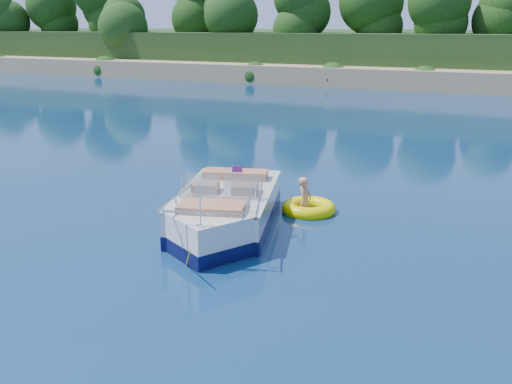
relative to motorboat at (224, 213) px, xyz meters
The scene contains 6 objects.
ground 3.02m from the motorboat, 121.36° to the right, with size 160.00×160.00×0.00m, color #09203F.
shoreline 61.24m from the motorboat, 91.46° to the left, with size 170.00×59.00×6.00m.
treeline 38.83m from the motorboat, 92.26° to the left, with size 150.00×7.12×8.19m.
motorboat is the anchor object (origin of this frame).
tow_tube 2.50m from the motorboat, 56.57° to the left, with size 1.69×1.69×0.37m.
boy 2.44m from the motorboat, 57.79° to the left, with size 0.49×0.32×1.33m, color tan.
Camera 1 is at (7.67, -8.70, 4.67)m, focal length 40.00 mm.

